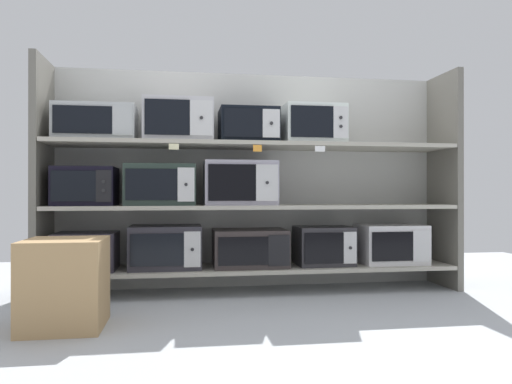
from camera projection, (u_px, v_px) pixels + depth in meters
name	position (u px, v px, depth m)	size (l,w,h in m)	color
ground	(283.00, 329.00, 2.77)	(7.09, 6.00, 0.02)	#B2B7BC
back_panel	(251.00, 180.00, 4.02)	(3.29, 0.04, 1.75)	#B2B2AD
upright_left	(42.00, 178.00, 3.52)	(0.05, 0.48, 1.75)	#68645B
upright_right	(444.00, 180.00, 4.00)	(0.05, 0.48, 1.75)	#68645B
shelf_0	(256.00, 268.00, 3.76)	(3.09, 0.48, 0.03)	#ADA899
microwave_0	(86.00, 251.00, 3.56)	(0.44, 0.38, 0.28)	#2F2A35
microwave_1	(166.00, 247.00, 3.65)	(0.53, 0.38, 0.32)	#2D2B32
microwave_2	(250.00, 248.00, 3.74)	(0.56, 0.40, 0.29)	#352D2C
microwave_3	(324.00, 246.00, 3.83)	(0.44, 0.35, 0.30)	#2D2C30
microwave_4	(391.00, 244.00, 3.92)	(0.51, 0.36, 0.31)	silver
shelf_1	(256.00, 207.00, 3.76)	(3.09, 0.48, 0.03)	#ADA899
microwave_5	(86.00, 186.00, 3.56)	(0.43, 0.39, 0.28)	black
microwave_6	(161.00, 185.00, 3.64)	(0.52, 0.39, 0.31)	#26352E
microwave_7	(240.00, 183.00, 3.73)	(0.55, 0.38, 0.34)	#A39EAF
shelf_2	(256.00, 145.00, 3.76)	(3.09, 0.48, 0.03)	#ADA899
microwave_8	(96.00, 123.00, 3.57)	(0.58, 0.34, 0.26)	#B1B5B6
microwave_9	(178.00, 121.00, 3.66)	(0.51, 0.40, 0.32)	#BDBCC0
microwave_10	(248.00, 126.00, 3.74)	(0.44, 0.40, 0.26)	black
microwave_11	(312.00, 125.00, 3.82)	(0.47, 0.43, 0.30)	silver
price_tag_0	(174.00, 147.00, 3.42)	(0.07, 0.00, 0.04)	beige
price_tag_1	(257.00, 148.00, 3.51)	(0.06, 0.00, 0.05)	orange
price_tag_2	(320.00, 149.00, 3.58)	(0.08, 0.00, 0.04)	white
shipping_carton	(65.00, 283.00, 2.75)	(0.44, 0.44, 0.50)	tan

